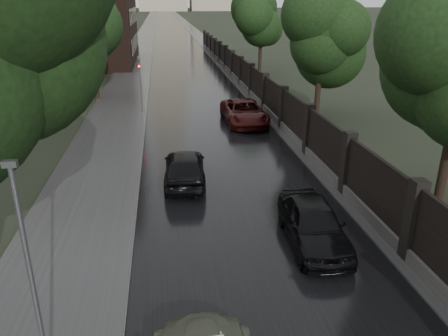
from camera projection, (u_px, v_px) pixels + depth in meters
road at (166, 18)px, 183.87m from camera, size 8.00×420.00×0.02m
sidewalk_left at (152, 18)px, 183.07m from camera, size 4.00×420.00×0.16m
verge_right at (179, 18)px, 184.57m from camera, size 3.00×420.00×0.08m
fence_right at (247, 80)px, 38.32m from camera, size 0.45×75.72×2.70m
tree_left_far at (91, 32)px, 33.30m from camera, size 4.25×4.25×7.39m
tree_right_b at (322, 44)px, 28.03m from camera, size 4.08×4.08×7.01m
tree_right_c at (261, 27)px, 44.64m from camera, size 4.08×4.08×7.01m
lamp_post at (32, 281)px, 8.27m from camera, size 0.25×0.12×5.11m
traffic_light at (140, 80)px, 30.19m from camera, size 0.16×0.32×4.00m
hatchback_left at (185, 167)px, 19.22m from camera, size 2.01×4.50×1.50m
car_right_near at (313, 223)px, 14.40m from camera, size 1.94×4.44×1.49m
car_right_far at (244, 112)px, 28.39m from camera, size 2.62×5.50×1.51m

